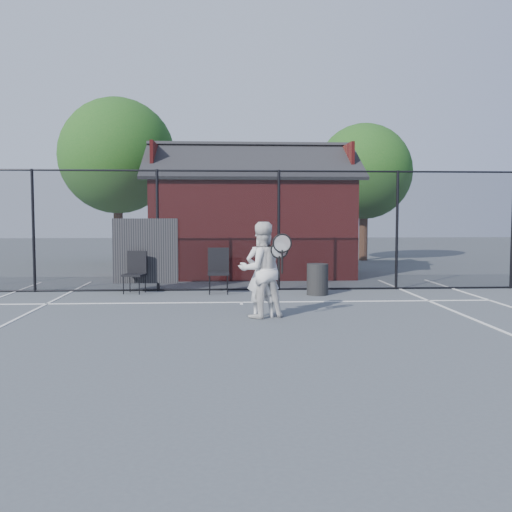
{
  "coord_description": "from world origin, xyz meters",
  "views": [
    {
      "loc": [
        -0.38,
        -9.16,
        1.85
      ],
      "look_at": [
        0.24,
        1.61,
        1.1
      ],
      "focal_mm": 40.0,
      "sensor_mm": 36.0,
      "label": 1
    }
  ],
  "objects": [
    {
      "name": "chair_right",
      "position": [
        -0.5,
        4.46,
        0.53
      ],
      "size": [
        0.52,
        0.54,
        1.07
      ],
      "primitive_type": "cube",
      "rotation": [
        0.0,
        0.0,
        0.01
      ],
      "color": "black",
      "rests_on": "ground"
    },
    {
      "name": "ground",
      "position": [
        0.0,
        0.0,
        0.0
      ],
      "size": [
        80.0,
        80.0,
        0.0
      ],
      "primitive_type": "plane",
      "color": "#464B50",
      "rests_on": "ground"
    },
    {
      "name": "clubhouse",
      "position": [
        0.5,
        9.0,
        1.61
      ],
      "size": [
        6.5,
        4.36,
        4.19
      ],
      "color": "maroon",
      "rests_on": "ground"
    },
    {
      "name": "tree_right",
      "position": [
        5.5,
        14.5,
        3.71
      ],
      "size": [
        3.97,
        3.97,
        5.7
      ],
      "color": "#321C14",
      "rests_on": "ground"
    },
    {
      "name": "player_front",
      "position": [
        0.34,
        1.2,
        0.82
      ],
      "size": [
        0.74,
        0.55,
        1.63
      ],
      "color": "silver",
      "rests_on": "ground"
    },
    {
      "name": "chair_left",
      "position": [
        -2.52,
        4.6,
        0.49
      ],
      "size": [
        0.58,
        0.59,
        0.99
      ],
      "primitive_type": "cube",
      "rotation": [
        0.0,
        0.0,
        -0.23
      ],
      "color": "black",
      "rests_on": "ground"
    },
    {
      "name": "tree_left",
      "position": [
        -4.5,
        13.5,
        4.19
      ],
      "size": [
        4.48,
        4.48,
        6.44
      ],
      "color": "#321C14",
      "rests_on": "ground"
    },
    {
      "name": "waste_bin",
      "position": [
        1.83,
        4.1,
        0.37
      ],
      "size": [
        0.56,
        0.56,
        0.74
      ],
      "primitive_type": "cylinder",
      "rotation": [
        0.0,
        0.0,
        -0.12
      ],
      "color": "black",
      "rests_on": "ground"
    },
    {
      "name": "fence",
      "position": [
        -0.3,
        5.0,
        1.45
      ],
      "size": [
        22.04,
        3.0,
        3.0
      ],
      "color": "black",
      "rests_on": "ground"
    },
    {
      "name": "player_back",
      "position": [
        0.31,
        1.17,
        0.88
      ],
      "size": [
        1.03,
        0.9,
        1.75
      ],
      "color": "silver",
      "rests_on": "ground"
    },
    {
      "name": "court_lines",
      "position": [
        0.0,
        -1.32,
        0.01
      ],
      "size": [
        11.02,
        18.0,
        0.01
      ],
      "color": "silver",
      "rests_on": "ground"
    }
  ]
}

